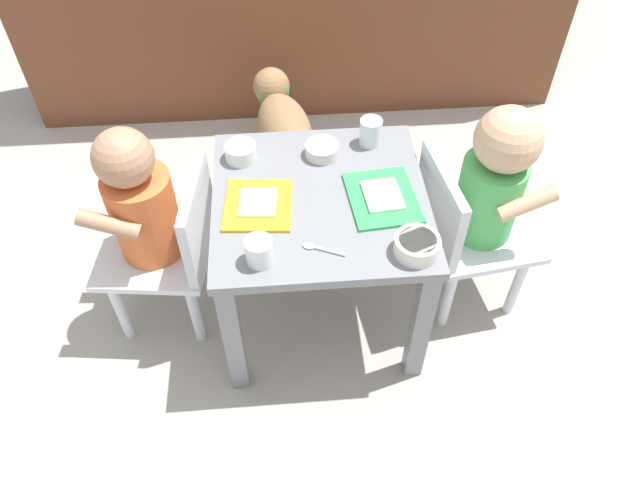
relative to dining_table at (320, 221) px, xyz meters
name	(u,v)px	position (x,y,z in m)	size (l,w,h in m)	color
ground_plane	(320,305)	(0.00, 0.00, -0.35)	(7.00, 7.00, 0.00)	#9E998E
dining_table	(320,221)	(0.00, 0.00, 0.00)	(0.51, 0.51, 0.44)	slate
seated_child_left	(148,212)	(-0.42, 0.03, 0.04)	(0.31, 0.31, 0.63)	silver
seated_child_right	(487,190)	(0.42, 0.02, 0.05)	(0.32, 0.32, 0.64)	silver
dog	(282,123)	(-0.08, 0.61, -0.15)	(0.23, 0.44, 0.31)	olive
food_tray_left	(258,204)	(-0.15, -0.02, 0.09)	(0.17, 0.18, 0.02)	gold
food_tray_right	(382,197)	(0.15, -0.02, 0.09)	(0.17, 0.21, 0.02)	green
water_cup_left	(371,133)	(0.15, 0.19, 0.12)	(0.06, 0.06, 0.07)	white
water_cup_right	(259,252)	(-0.14, -0.19, 0.11)	(0.06, 0.06, 0.06)	white
veggie_bowl_near	(322,150)	(0.02, 0.15, 0.10)	(0.09, 0.09, 0.03)	silver
cereal_bowl_right_side	(241,152)	(-0.19, 0.16, 0.11)	(0.08, 0.08, 0.04)	white
veggie_bowl_far	(417,245)	(0.19, -0.19, 0.11)	(0.10, 0.10, 0.04)	silver
spoon_by_left_tray	(319,248)	(-0.02, -0.17, 0.09)	(0.10, 0.05, 0.01)	silver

